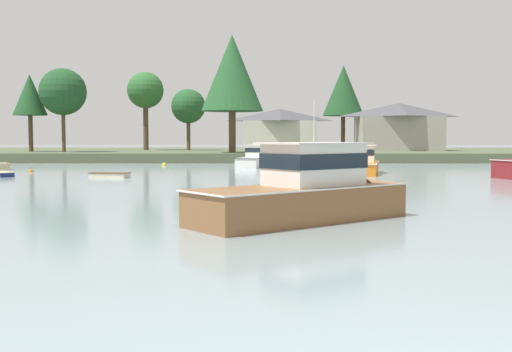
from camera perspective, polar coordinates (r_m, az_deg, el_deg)
The scene contains 16 objects.
far_shore_bank at distance 90.36m, azimuth 2.12°, elevation 2.10°, with size 204.16×40.60×1.14m, color #4C563D.
dinghy_cream at distance 46.95m, azimuth -13.50°, elevation 0.02°, with size 3.19×1.89×0.53m.
cruiser_wood at distance 22.61m, azimuth 5.87°, elevation -2.37°, with size 9.26×8.05×5.32m.
dinghy_navy at distance 50.96m, azimuth -22.69°, elevation 0.11°, with size 2.67×2.69×0.49m.
cruiser_orange at distance 51.99m, azimuth 9.87°, elevation 0.82°, with size 4.18×8.51×4.38m.
cruiser_white at distance 61.93m, azimuth 0.21°, elevation 1.35°, with size 4.29×7.87×4.04m.
mooring_buoy_orange at distance 56.27m, azimuth -20.26°, elevation 0.41°, with size 0.34×0.34×0.39m.
mooring_buoy_yellow at distance 66.01m, azimuth -8.56°, elevation 1.05°, with size 0.42×0.42×0.47m.
shore_tree_right at distance 81.28m, azimuth -17.58°, elevation 7.48°, with size 5.89×5.89×10.52m.
shore_tree_far_right at distance 88.39m, azimuth -6.33°, elevation 6.46°, with size 4.91×4.91×8.75m.
shore_tree_inland_b at distance 84.42m, azimuth -20.34°, elevation 7.07°, with size 4.31×4.31×9.97m.
shore_tree_left at distance 90.07m, azimuth -10.28°, elevation 7.80°, with size 5.23×5.23×11.25m.
shore_tree_center at distance 74.90m, azimuth -2.24°, elevation 9.54°, with size 7.53×7.53×14.24m.
shore_tree_center_right at distance 91.90m, azimuth 8.15°, elevation 7.86°, with size 6.07×6.07×12.45m.
cottage_near_water at distance 88.10m, azimuth 13.15°, elevation 4.56°, with size 12.25×7.52×6.64m.
cottage_behind_trees at distance 98.32m, azimuth 2.21°, elevation 4.48°, with size 12.39×7.02×6.40m.
Camera 1 is at (-2.76, -6.03, 3.03)m, focal length 42.89 mm.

